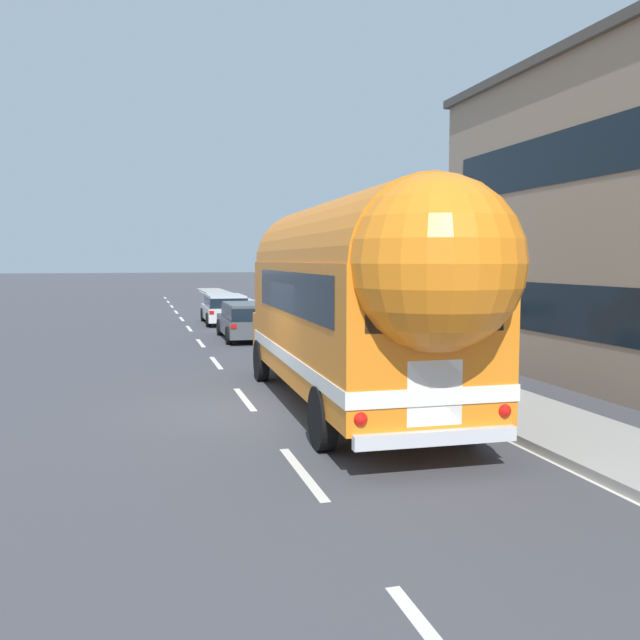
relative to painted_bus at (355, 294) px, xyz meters
The scene contains 6 objects.
ground_plane 3.03m from the painted_bus, 156.15° to the left, with size 300.00×300.00×0.00m, color #424247.
lane_markings 13.52m from the painted_bus, 86.66° to the left, with size 3.79×80.00×0.01m.
sidewalk_slab 11.42m from the painted_bus, 74.66° to the left, with size 2.21×90.00×0.15m, color #9E9B93.
painted_bus is the anchor object (origin of this frame).
car_lead 12.69m from the painted_bus, 89.86° to the left, with size 2.03×4.40×1.37m.
car_second 19.02m from the painted_bus, 90.15° to the left, with size 1.98×4.41×1.37m.
Camera 1 is at (-2.17, -12.76, 2.94)m, focal length 37.68 mm.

